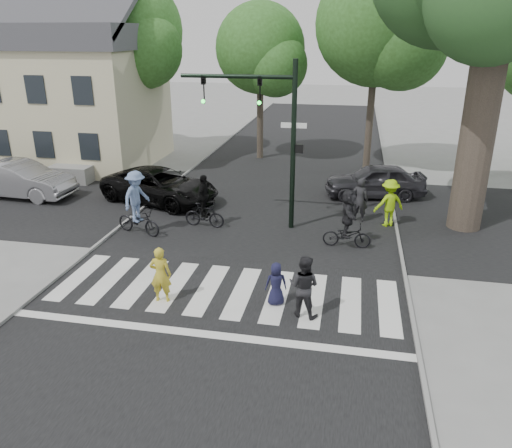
{
  "coord_description": "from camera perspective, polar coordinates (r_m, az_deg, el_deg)",
  "views": [
    {
      "loc": [
        3.28,
        -11.03,
        6.83
      ],
      "look_at": [
        0.5,
        3.0,
        1.3
      ],
      "focal_mm": 35.0,
      "sensor_mm": 36.0,
      "label": 1
    }
  ],
  "objects": [
    {
      "name": "pedestrian_woman",
      "position": [
        13.58,
        -10.85,
        -5.7
      ],
      "size": [
        0.61,
        0.44,
        1.57
      ],
      "primitive_type": "imported",
      "rotation": [
        0.0,
        0.0,
        3.26
      ],
      "color": "gold",
      "rests_on": "ground"
    },
    {
      "name": "bystander_dark",
      "position": [
        19.4,
        11.78,
        2.73
      ],
      "size": [
        0.69,
        0.52,
        1.7
      ],
      "primitive_type": "imported",
      "rotation": [
        0.0,
        0.0,
        2.94
      ],
      "color": "black",
      "rests_on": "ground"
    },
    {
      "name": "pedestrian_adult",
      "position": [
        12.73,
        5.49,
        -7.1
      ],
      "size": [
        0.94,
        0.81,
        1.66
      ],
      "primitive_type": "imported",
      "rotation": [
        0.0,
        0.0,
        2.89
      ],
      "color": "black",
      "rests_on": "ground"
    },
    {
      "name": "traffic_signal",
      "position": [
        17.72,
        1.58,
        11.61
      ],
      "size": [
        4.45,
        0.29,
        6.0
      ],
      "color": "black",
      "rests_on": "ground"
    },
    {
      "name": "car_silver",
      "position": [
        24.21,
        -25.41,
        4.62
      ],
      "size": [
        4.87,
        1.9,
        1.58
      ],
      "primitive_type": "imported",
      "rotation": [
        0.0,
        0.0,
        1.52
      ],
      "color": "gray",
      "rests_on": "ground"
    },
    {
      "name": "road_cross",
      "position": [
        20.48,
        1.35,
        1.67
      ],
      "size": [
        70.0,
        10.0,
        0.01
      ],
      "primitive_type": "cube",
      "color": "black",
      "rests_on": "ground"
    },
    {
      "name": "road_stem",
      "position": [
        17.73,
        -0.33,
        -1.5
      ],
      "size": [
        10.0,
        70.0,
        0.01
      ],
      "primitive_type": "cube",
      "color": "black",
      "rests_on": "ground"
    },
    {
      "name": "ground",
      "position": [
        13.39,
        -4.67,
        -9.63
      ],
      "size": [
        120.0,
        120.0,
        0.0
      ],
      "primitive_type": "plane",
      "color": "gray",
      "rests_on": "ground"
    },
    {
      "name": "house",
      "position": [
        29.21,
        -19.86,
        13.99
      ],
      "size": [
        8.4,
        8.1,
        8.82
      ],
      "color": "beige",
      "rests_on": "ground"
    },
    {
      "name": "cyclist_right",
      "position": [
        16.89,
        10.44,
        0.25
      ],
      "size": [
        1.61,
        1.5,
        2.04
      ],
      "color": "black",
      "rests_on": "ground"
    },
    {
      "name": "pedestrian_child",
      "position": [
        13.29,
        2.31,
        -6.85
      ],
      "size": [
        0.66,
        0.52,
        1.2
      ],
      "primitive_type": "imported",
      "rotation": [
        0.0,
        0.0,
        3.41
      ],
      "color": "#181835",
      "rests_on": "ground"
    },
    {
      "name": "bg_tree_2",
      "position": [
        28.12,
        0.94,
        19.0
      ],
      "size": [
        5.04,
        4.8,
        8.4
      ],
      "color": "brown",
      "rests_on": "ground"
    },
    {
      "name": "car_grey",
      "position": [
        22.5,
        13.42,
        4.83
      ],
      "size": [
        4.54,
        2.46,
        1.47
      ],
      "primitive_type": "imported",
      "rotation": [
        0.0,
        0.0,
        -1.4
      ],
      "color": "#2E2D32",
      "rests_on": "ground"
    },
    {
      "name": "car_suv",
      "position": [
        21.61,
        -10.9,
        4.31
      ],
      "size": [
        5.62,
        3.81,
        1.43
      ],
      "primitive_type": "imported",
      "rotation": [
        0.0,
        0.0,
        1.27
      ],
      "color": "black",
      "rests_on": "ground"
    },
    {
      "name": "bystander_hivis",
      "position": [
        19.13,
        14.98,
        2.33
      ],
      "size": [
        1.34,
        1.1,
        1.8
      ],
      "primitive_type": "imported",
      "rotation": [
        0.0,
        0.0,
        3.59
      ],
      "color": "#95D30E",
      "rests_on": "ground"
    },
    {
      "name": "bg_tree_1",
      "position": [
        29.09,
        -14.0,
        20.22
      ],
      "size": [
        6.09,
        5.8,
        9.8
      ],
      "color": "brown",
      "rests_on": "ground"
    },
    {
      "name": "curb_left",
      "position": [
        19.3,
        -15.19,
        -0.2
      ],
      "size": [
        0.1,
        70.0,
        0.1
      ],
      "primitive_type": "cube",
      "color": "gray",
      "rests_on": "ground"
    },
    {
      "name": "cyclist_mid",
      "position": [
        18.5,
        -5.96,
        2.07
      ],
      "size": [
        1.56,
        0.95,
        2.0
      ],
      "color": "black",
      "rests_on": "ground"
    },
    {
      "name": "bg_tree_3",
      "position": [
        26.32,
        14.4,
        20.78
      ],
      "size": [
        6.3,
        6.0,
        10.2
      ],
      "color": "brown",
      "rests_on": "ground"
    },
    {
      "name": "bg_tree_0",
      "position": [
        31.95,
        -22.17,
        18.46
      ],
      "size": [
        5.46,
        5.2,
        8.97
      ],
      "color": "brown",
      "rests_on": "ground"
    },
    {
      "name": "curb_right",
      "position": [
        17.5,
        16.11,
        -2.55
      ],
      "size": [
        0.1,
        70.0,
        0.1
      ],
      "primitive_type": "cube",
      "color": "gray",
      "rests_on": "ground"
    },
    {
      "name": "cyclist_left",
      "position": [
        18.18,
        -13.4,
        1.88
      ],
      "size": [
        1.95,
        1.34,
        2.33
      ],
      "color": "black",
      "rests_on": "ground"
    },
    {
      "name": "crosswalk",
      "position": [
        13.93,
        -3.93,
        -8.24
      ],
      "size": [
        10.0,
        3.85,
        0.01
      ],
      "color": "silver",
      "rests_on": "ground"
    }
  ]
}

